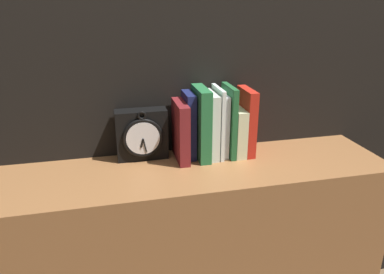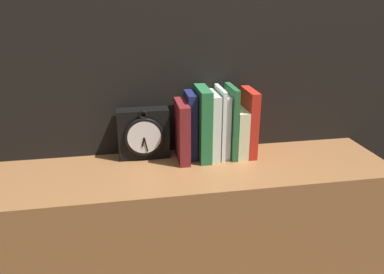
% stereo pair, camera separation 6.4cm
% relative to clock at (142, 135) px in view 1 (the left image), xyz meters
% --- Properties ---
extents(wall_back, '(6.00, 0.05, 2.60)m').
position_rel_clock_xyz_m(wall_back, '(0.15, 0.07, 0.43)').
color(wall_back, black).
rests_on(wall_back, ground_plane).
extents(bookshelf, '(1.39, 0.35, 0.78)m').
position_rel_clock_xyz_m(bookshelf, '(0.15, -0.13, -0.48)').
color(bookshelf, '#936038').
rests_on(bookshelf, ground_plane).
extents(clock, '(0.18, 0.08, 0.19)m').
position_rel_clock_xyz_m(clock, '(0.00, 0.00, 0.00)').
color(clock, black).
rests_on(clock, bookshelf).
extents(book_slot0_maroon, '(0.04, 0.15, 0.21)m').
position_rel_clock_xyz_m(book_slot0_maroon, '(0.13, -0.04, 0.01)').
color(book_slot0_maroon, maroon).
rests_on(book_slot0_maroon, bookshelf).
extents(book_slot1_navy, '(0.03, 0.11, 0.24)m').
position_rel_clock_xyz_m(book_slot1_navy, '(0.17, -0.02, 0.03)').
color(book_slot1_navy, navy).
rests_on(book_slot1_navy, bookshelf).
extents(book_slot2_green, '(0.04, 0.15, 0.26)m').
position_rel_clock_xyz_m(book_slot2_green, '(0.21, -0.04, 0.04)').
color(book_slot2_green, '#256D3C').
rests_on(book_slot2_green, bookshelf).
extents(book_slot3_white, '(0.03, 0.14, 0.24)m').
position_rel_clock_xyz_m(book_slot3_white, '(0.25, -0.03, 0.03)').
color(book_slot3_white, silver).
rests_on(book_slot3_white, bookshelf).
extents(book_slot4_white, '(0.01, 0.14, 0.26)m').
position_rel_clock_xyz_m(book_slot4_white, '(0.27, -0.03, 0.04)').
color(book_slot4_white, white).
rests_on(book_slot4_white, bookshelf).
extents(book_slot5_white, '(0.02, 0.12, 0.23)m').
position_rel_clock_xyz_m(book_slot5_white, '(0.29, -0.02, 0.02)').
color(book_slot5_white, silver).
rests_on(book_slot5_white, bookshelf).
extents(book_slot6_green, '(0.02, 0.14, 0.26)m').
position_rel_clock_xyz_m(book_slot6_green, '(0.31, -0.03, 0.04)').
color(book_slot6_green, '#236133').
rests_on(book_slot6_green, bookshelf).
extents(book_slot7_cream, '(0.04, 0.14, 0.18)m').
position_rel_clock_xyz_m(book_slot7_cream, '(0.35, -0.03, -0.00)').
color(book_slot7_cream, beige).
rests_on(book_slot7_cream, bookshelf).
extents(book_slot8_red, '(0.03, 0.14, 0.24)m').
position_rel_clock_xyz_m(book_slot8_red, '(0.38, -0.03, 0.03)').
color(book_slot8_red, red).
rests_on(book_slot8_red, bookshelf).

